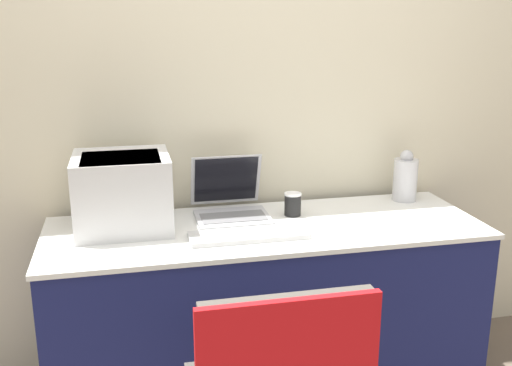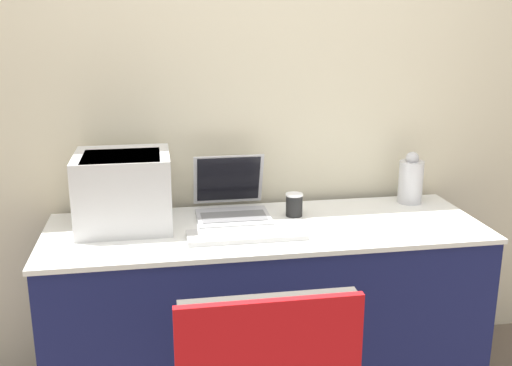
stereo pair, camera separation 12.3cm
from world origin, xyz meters
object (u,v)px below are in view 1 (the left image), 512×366
object	(u,v)px
external_keyboard	(249,235)
coffee_cup	(293,204)
laptop_left	(230,204)
metal_pitcher	(405,178)
printer	(123,189)

from	to	relation	value
external_keyboard	coffee_cup	size ratio (longest dim) A/B	4.69
laptop_left	coffee_cup	xyz separation A→B (m)	(0.27, -0.05, -0.01)
laptop_left	metal_pitcher	bearing A→B (deg)	3.43
metal_pitcher	laptop_left	bearing A→B (deg)	-176.57
external_keyboard	coffee_cup	bearing A→B (deg)	43.08
external_keyboard	coffee_cup	distance (m)	0.34
laptop_left	coffee_cup	world-z (taller)	laptop_left
printer	metal_pitcher	bearing A→B (deg)	4.85
printer	external_keyboard	distance (m)	0.55
external_keyboard	printer	bearing A→B (deg)	155.22
printer	laptop_left	world-z (taller)	printer
printer	laptop_left	distance (m)	0.47
printer	metal_pitcher	size ratio (longest dim) A/B	1.57
laptop_left	external_keyboard	bearing A→B (deg)	-85.19
coffee_cup	laptop_left	bearing A→B (deg)	169.28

